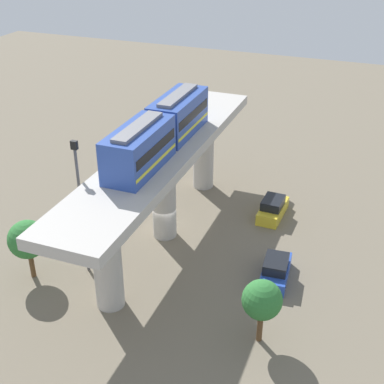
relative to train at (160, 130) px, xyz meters
name	(u,v)px	position (x,y,z in m)	size (l,w,h in m)	color
ground_plane	(165,235)	(0.00, -0.34, -9.28)	(120.00, 120.00, 0.00)	#706654
viaduct	(163,171)	(0.00, -0.34, -3.45)	(5.20, 28.00, 7.75)	#B7B2AA
train	(160,130)	(0.00, 0.00, 0.00)	(2.64, 13.55, 3.24)	#2D4CA5
parked_car_blue	(276,270)	(-9.74, 2.07, -8.54)	(2.14, 4.34, 1.76)	#284CB7
parked_car_yellow	(273,208)	(-7.49, -6.38, -8.54)	(1.95, 4.26, 1.76)	yellow
tree_near_viaduct	(262,300)	(-10.22, 8.43, -6.13)	(2.47, 2.47, 4.42)	brown
tree_mid_lot	(27,240)	(6.71, 8.13, -6.10)	(2.77, 2.77, 4.59)	brown
signal_post	(81,203)	(3.40, 6.01, -3.58)	(0.44, 0.28, 10.35)	#4C4C51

